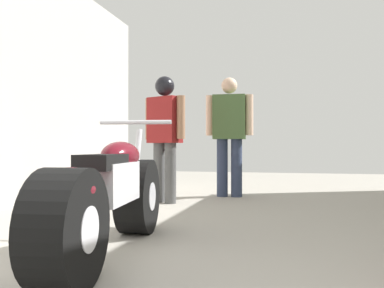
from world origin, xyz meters
TOP-DOWN VIEW (x-y plane):
  - ground_plane at (0.00, 3.27)m, footprint 15.67×15.67m
  - garage_partition_left at (-2.63, 3.27)m, footprint 0.08×7.18m
  - motorcycle_maroon_cruiser at (-0.56, 1.70)m, footprint 0.61×2.02m
  - mechanic_in_blue at (-0.29, 5.14)m, footprint 0.69×0.27m
  - mechanic_with_helmet at (-1.00, 4.29)m, footprint 0.63×0.38m

SIDE VIEW (x-z plane):
  - ground_plane at x=0.00m, z-range 0.00..0.00m
  - motorcycle_maroon_cruiser at x=-0.56m, z-range -0.09..0.85m
  - mechanic_in_blue at x=-0.29m, z-range 0.11..1.85m
  - mechanic_with_helmet at x=-1.00m, z-range 0.16..1.80m
  - garage_partition_left at x=-2.63m, z-range 0.00..3.14m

